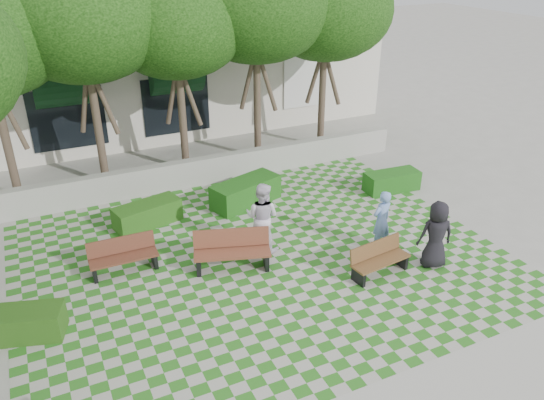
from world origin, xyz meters
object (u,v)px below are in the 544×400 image
bench_mid (232,251)px  person_white (262,217)px  hedge_east (392,181)px  person_dark (436,235)px  bench_west (123,256)px  bench_east (379,259)px  person_blue (381,220)px  hedge_west (18,324)px  hedge_midleft (147,214)px  hedge_midright (246,192)px

bench_mid → person_white: 1.27m
bench_mid → hedge_east: bearing=35.5°
person_dark → bench_west: bearing=-5.7°
bench_east → bench_mid: bench_mid is taller
person_blue → hedge_west: bearing=-13.7°
bench_west → bench_east: bearing=-25.4°
hedge_east → person_blue: 3.81m
hedge_east → hedge_west: size_ratio=1.00×
bench_east → person_blue: 1.28m
hedge_midleft → person_dark: person_dark is taller
hedge_west → person_dark: 9.66m
hedge_east → hedge_midleft: size_ratio=0.95×
bench_mid → person_blue: 3.97m
bench_west → person_white: (3.53, -0.49, 0.53)m
bench_west → hedge_west: size_ratio=0.92×
bench_mid → hedge_midleft: bench_mid is taller
bench_west → hedge_west: (-2.45, -1.52, -0.10)m
hedge_midright → person_blue: bearing=-61.1°
hedge_midright → hedge_midleft: size_ratio=1.17×
hedge_west → person_blue: size_ratio=1.08×
bench_west → hedge_east: bearing=7.4°
bench_east → hedge_west: 8.17m
hedge_west → person_dark: bearing=-9.3°
bench_east → person_dark: (1.44, -0.28, 0.49)m
bench_mid → hedge_midleft: (-1.38, 3.12, -0.15)m
bench_mid → hedge_west: (-4.93, -0.50, -0.16)m
bench_mid → hedge_midleft: bearing=131.8°
hedge_midright → hedge_west: hedge_midright is taller
hedge_midright → person_blue: (2.18, -3.95, 0.45)m
person_dark → bench_east: bearing=6.7°
person_white → hedge_west: bearing=55.5°
hedge_midleft → person_blue: bearing=-36.8°
hedge_east → person_white: 5.55m
bench_mid → hedge_midright: bench_mid is taller
person_dark → bench_mid: bearing=-6.3°
hedge_midleft → person_dark: size_ratio=1.07×
hedge_midright → person_blue: size_ratio=1.32×
hedge_east → hedge_midleft: (-7.75, 1.10, 0.02)m
hedge_east → hedge_midright: bearing=166.5°
hedge_west → person_white: person_white is taller
hedge_midright → person_white: bearing=-103.5°
hedge_west → person_dark: person_dark is taller
bench_west → bench_mid: bearing=-21.3°
bench_mid → bench_west: bench_mid is taller
bench_east → hedge_west: size_ratio=0.90×
hedge_east → person_white: (-5.31, -1.49, 0.63)m
bench_east → bench_west: 6.27m
bench_west → person_blue: (6.34, -1.82, 0.42)m
bench_west → hedge_midright: bearing=28.1°
hedge_midright → person_white: size_ratio=1.17×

